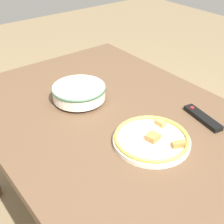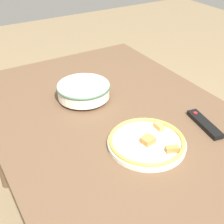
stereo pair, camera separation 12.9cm
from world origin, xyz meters
name	(u,v)px [view 2 (the right image)]	position (x,y,z in m)	size (l,w,h in m)	color
dining_table	(117,133)	(0.00, 0.00, 0.68)	(1.45, 0.99, 0.76)	brown
noodle_bowl	(84,90)	(-0.22, -0.05, 0.80)	(0.25, 0.25, 0.07)	silver
food_plate	(147,142)	(0.21, 0.00, 0.77)	(0.29, 0.29, 0.04)	silver
tv_remote	(204,124)	(0.23, 0.28, 0.77)	(0.20, 0.08, 0.02)	black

